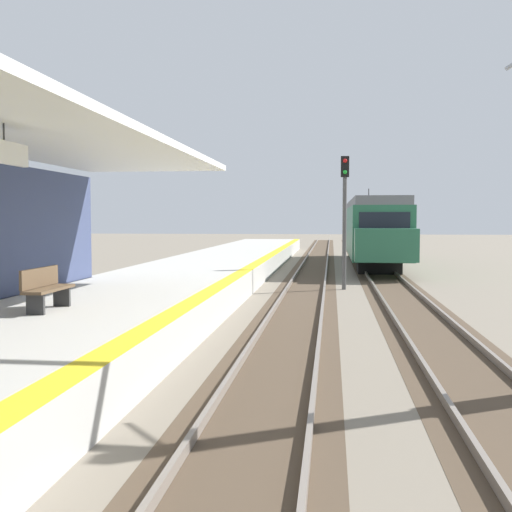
{
  "coord_description": "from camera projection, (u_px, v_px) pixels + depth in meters",
  "views": [
    {
      "loc": [
        2.88,
        -0.82,
        2.79
      ],
      "look_at": [
        1.5,
        10.51,
        2.1
      ],
      "focal_mm": 43.74,
      "sensor_mm": 36.0,
      "label": 1
    }
  ],
  "objects": [
    {
      "name": "station_platform",
      "position": [
        138.0,
        302.0,
        17.46
      ],
      "size": [
        5.0,
        80.0,
        0.91
      ],
      "color": "#B7B5AD",
      "rests_on": "ground"
    },
    {
      "name": "track_pair_nearest_platform",
      "position": [
        302.0,
        300.0,
        20.92
      ],
      "size": [
        2.34,
        120.0,
        0.16
      ],
      "color": "#4C3D2D",
      "rests_on": "ground"
    },
    {
      "name": "track_pair_middle",
      "position": [
        405.0,
        302.0,
        20.51
      ],
      "size": [
        2.34,
        120.0,
        0.16
      ],
      "color": "#4C3D2D",
      "rests_on": "ground"
    },
    {
      "name": "approaching_train",
      "position": [
        372.0,
        229.0,
        37.31
      ],
      "size": [
        2.93,
        19.6,
        4.76
      ],
      "color": "#286647",
      "rests_on": "ground"
    },
    {
      "name": "rail_signal_post",
      "position": [
        345.0,
        208.0,
        24.28
      ],
      "size": [
        0.32,
        0.34,
        5.2
      ],
      "color": "#4C4C4C",
      "rests_on": "ground"
    },
    {
      "name": "platform_bench",
      "position": [
        46.0,
        287.0,
        12.79
      ],
      "size": [
        0.45,
        1.6,
        0.88
      ],
      "color": "brown",
      "rests_on": "station_platform"
    }
  ]
}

